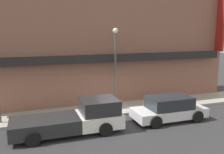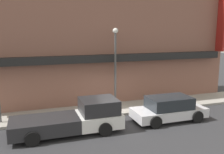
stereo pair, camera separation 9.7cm
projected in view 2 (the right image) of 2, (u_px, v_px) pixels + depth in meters
ground_plane at (119, 116)px, 15.79m from camera, size 80.00×80.00×0.00m
sidewalk at (113, 109)px, 16.97m from camera, size 36.00×2.56×0.15m
building at (101, 30)px, 18.57m from camera, size 19.80×3.80×10.78m
pickup_truck at (75, 119)px, 13.18m from camera, size 5.75×2.19×1.71m
parked_car at (169, 109)px, 14.99m from camera, size 4.44×2.06×1.45m
fire_hydrant at (145, 103)px, 16.98m from camera, size 0.18×0.18×0.59m
street_lamp at (115, 58)px, 16.63m from camera, size 0.36×0.36×5.35m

